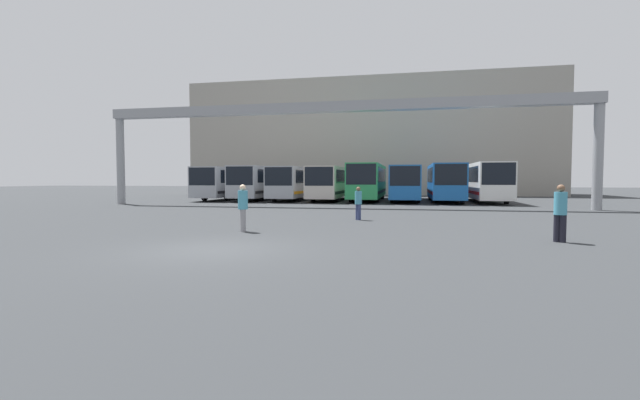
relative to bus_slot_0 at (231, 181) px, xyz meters
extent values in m
plane|color=#2D3033|center=(11.75, -28.38, -1.75)|extent=(200.00, 200.00, 0.00)
cube|color=gray|center=(11.75, 18.43, 5.45)|extent=(45.72, 12.00, 14.42)
cylinder|color=gray|center=(-5.19, -9.46, 1.58)|extent=(0.60, 0.60, 6.67)
cylinder|color=gray|center=(28.68, -9.46, 1.58)|extent=(0.60, 0.60, 6.67)
cube|color=gray|center=(11.75, -9.46, 5.26)|extent=(34.47, 0.80, 0.70)
cube|color=#999EA5|center=(0.00, 0.01, -0.06)|extent=(2.57, 12.22, 2.69)
cube|color=black|center=(0.00, -6.08, 0.43)|extent=(2.36, 0.06, 1.50)
cube|color=black|center=(0.00, 0.01, 0.43)|extent=(2.60, 10.39, 1.13)
cube|color=black|center=(0.00, 0.01, -0.92)|extent=(2.60, 11.61, 0.24)
cylinder|color=black|center=(-1.12, -3.41, -1.25)|extent=(0.28, 1.02, 1.02)
cylinder|color=black|center=(1.12, -3.41, -1.25)|extent=(0.28, 1.02, 1.02)
cylinder|color=black|center=(-1.12, 3.43, -1.25)|extent=(0.28, 1.02, 1.02)
cylinder|color=black|center=(1.12, 3.43, -1.25)|extent=(0.28, 1.02, 1.02)
cube|color=#999EA5|center=(3.36, -0.10, -0.03)|extent=(2.56, 12.00, 2.76)
cube|color=black|center=(3.36, -6.08, 0.48)|extent=(2.35, 0.06, 1.54)
cube|color=black|center=(3.36, -0.10, 0.48)|extent=(2.59, 10.20, 1.16)
cube|color=black|center=(3.36, -0.10, -0.91)|extent=(2.59, 11.40, 0.24)
cylinder|color=black|center=(2.24, -3.46, -1.27)|extent=(0.28, 0.97, 0.97)
cylinder|color=black|center=(4.48, -3.46, -1.27)|extent=(0.28, 0.97, 0.97)
cylinder|color=black|center=(2.24, 3.26, -1.27)|extent=(0.28, 0.97, 0.97)
cylinder|color=black|center=(4.48, 3.26, -1.27)|extent=(0.28, 0.97, 0.97)
cube|color=#999EA5|center=(6.71, -0.74, -0.06)|extent=(2.50, 10.72, 2.68)
cube|color=black|center=(6.71, -6.08, 0.43)|extent=(2.30, 0.06, 1.50)
cube|color=black|center=(6.71, -0.74, 0.43)|extent=(2.53, 9.11, 1.13)
cube|color=orange|center=(6.71, -0.74, -0.92)|extent=(2.53, 10.19, 0.24)
cylinder|color=black|center=(5.62, -3.74, -1.26)|extent=(0.28, 0.99, 0.99)
cylinder|color=black|center=(7.80, -3.74, -1.26)|extent=(0.28, 0.99, 0.99)
cylinder|color=black|center=(5.62, 2.26, -1.26)|extent=(0.28, 0.99, 0.99)
cylinder|color=black|center=(7.80, 2.26, -1.26)|extent=(0.28, 0.99, 0.99)
cube|color=beige|center=(10.07, -0.02, -0.06)|extent=(2.50, 12.16, 2.69)
cube|color=black|center=(10.07, -6.08, 0.43)|extent=(2.30, 0.06, 1.50)
cube|color=black|center=(10.07, -0.02, 0.43)|extent=(2.53, 10.34, 1.13)
cube|color=black|center=(10.07, -0.02, -0.92)|extent=(2.53, 11.55, 0.24)
cylinder|color=black|center=(8.98, -3.42, -1.28)|extent=(0.28, 0.95, 0.95)
cylinder|color=black|center=(11.16, -3.42, -1.28)|extent=(0.28, 0.95, 0.95)
cylinder|color=black|center=(8.98, 3.39, -1.28)|extent=(0.28, 0.95, 0.95)
cylinder|color=black|center=(11.16, 3.39, -1.28)|extent=(0.28, 0.95, 0.95)
cube|color=#268C4C|center=(13.42, 0.09, 0.05)|extent=(2.55, 12.38, 2.91)
cube|color=black|center=(13.42, -6.08, 0.59)|extent=(2.35, 0.06, 1.63)
cube|color=black|center=(13.42, 0.09, 0.59)|extent=(2.58, 10.52, 1.22)
cube|color=black|center=(13.42, 0.09, -0.88)|extent=(2.58, 11.76, 0.24)
cylinder|color=black|center=(12.31, -3.38, -1.21)|extent=(0.28, 1.09, 1.09)
cylinder|color=black|center=(14.54, -3.38, -1.21)|extent=(0.28, 1.09, 1.09)
cylinder|color=black|center=(12.31, 3.56, -1.21)|extent=(0.28, 1.09, 1.09)
cylinder|color=black|center=(14.54, 3.56, -1.21)|extent=(0.28, 1.09, 1.09)
cube|color=#1959A5|center=(16.78, 0.14, -0.05)|extent=(2.48, 12.48, 2.71)
cube|color=black|center=(16.78, -6.08, 0.45)|extent=(2.28, 0.06, 1.52)
cube|color=black|center=(16.78, 0.14, 0.45)|extent=(2.51, 10.61, 1.14)
cube|color=#268C4C|center=(16.78, 0.14, -0.92)|extent=(2.51, 11.85, 0.24)
cylinder|color=black|center=(15.70, -3.35, -1.24)|extent=(0.28, 1.02, 1.02)
cylinder|color=black|center=(17.86, -3.35, -1.24)|extent=(0.28, 1.02, 1.02)
cylinder|color=black|center=(15.70, 3.63, -1.24)|extent=(0.28, 1.02, 1.02)
cylinder|color=black|center=(17.86, 3.63, -1.24)|extent=(0.28, 1.02, 1.02)
cube|color=#1959A5|center=(20.14, -0.98, 0.02)|extent=(2.54, 10.25, 2.85)
cube|color=black|center=(20.14, -6.08, 0.55)|extent=(2.34, 0.06, 1.59)
cube|color=black|center=(20.14, -0.98, 0.55)|extent=(2.57, 8.71, 1.20)
cube|color=red|center=(20.14, -0.98, -0.89)|extent=(2.57, 9.73, 0.24)
cylinder|color=black|center=(19.03, -3.85, -1.22)|extent=(0.28, 1.07, 1.07)
cylinder|color=black|center=(21.25, -3.85, -1.22)|extent=(0.28, 1.07, 1.07)
cylinder|color=black|center=(19.03, 1.89, -1.22)|extent=(0.28, 1.07, 1.07)
cylinder|color=black|center=(21.25, 1.89, -1.22)|extent=(0.28, 1.07, 1.07)
cube|color=silver|center=(23.49, -0.14, 0.06)|extent=(2.56, 11.92, 2.92)
cube|color=black|center=(23.49, -6.08, 0.60)|extent=(2.36, 0.06, 1.64)
cube|color=black|center=(23.49, -0.14, 0.60)|extent=(2.59, 10.14, 1.23)
cube|color=red|center=(23.49, -0.14, -0.88)|extent=(2.59, 11.33, 0.24)
cylinder|color=black|center=(22.37, -3.48, -1.28)|extent=(0.28, 0.95, 0.95)
cylinder|color=black|center=(24.61, -3.48, -1.28)|extent=(0.28, 0.95, 0.95)
cylinder|color=black|center=(22.37, 3.20, -1.28)|extent=(0.28, 0.95, 0.95)
cylinder|color=black|center=(24.61, 3.20, -1.28)|extent=(0.28, 0.95, 0.95)
cylinder|color=navy|center=(14.66, -18.85, -1.38)|extent=(0.17, 0.17, 0.76)
cylinder|color=navy|center=(14.75, -18.96, -1.38)|extent=(0.17, 0.17, 0.76)
cylinder|color=teal|center=(14.71, -18.91, -0.68)|extent=(0.33, 0.33, 0.63)
sphere|color=brown|center=(14.71, -18.91, -0.27)|extent=(0.20, 0.20, 0.20)
cylinder|color=black|center=(21.75, -24.89, -1.33)|extent=(0.20, 0.20, 0.85)
cylinder|color=black|center=(21.61, -24.79, -1.33)|extent=(0.20, 0.20, 0.85)
cylinder|color=teal|center=(21.68, -24.84, -0.54)|extent=(0.37, 0.37, 0.71)
sphere|color=brown|center=(21.68, -24.84, -0.07)|extent=(0.23, 0.23, 0.23)
cylinder|color=gray|center=(10.97, -24.24, -1.33)|extent=(0.19, 0.19, 0.84)
cylinder|color=gray|center=(11.04, -24.38, -1.33)|extent=(0.19, 0.19, 0.84)
cylinder|color=teal|center=(11.01, -24.31, -0.57)|extent=(0.37, 0.37, 0.70)
sphere|color=beige|center=(11.01, -24.31, -0.10)|extent=(0.23, 0.23, 0.23)
camera|label=1|loc=(17.06, -39.31, 0.21)|focal=24.00mm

